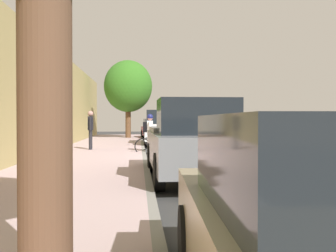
% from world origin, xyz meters
% --- Properties ---
extents(ground, '(68.64, 68.64, 0.00)m').
position_xyz_m(ground, '(0.00, 0.00, 0.00)').
color(ground, '#313131').
extents(sidewalk, '(3.80, 42.90, 0.13)m').
position_xyz_m(sidewalk, '(3.99, 0.00, 0.06)').
color(sidewalk, '#B79B9E').
rests_on(sidewalk, ground).
extents(curb_edge, '(0.16, 42.90, 0.13)m').
position_xyz_m(curb_edge, '(2.01, 0.00, 0.06)').
color(curb_edge, gray).
rests_on(curb_edge, ground).
extents(lane_stripe_centre, '(0.14, 40.00, 0.01)m').
position_xyz_m(lane_stripe_centre, '(-2.48, -1.45, 0.00)').
color(lane_stripe_centre, white).
rests_on(lane_stripe_centre, ground).
extents(lane_stripe_bike_edge, '(0.12, 42.90, 0.01)m').
position_xyz_m(lane_stripe_bike_edge, '(0.54, 0.00, 0.00)').
color(lane_stripe_bike_edge, white).
rests_on(lane_stripe_bike_edge, ground).
extents(building_facade, '(0.50, 42.90, 4.67)m').
position_xyz_m(building_facade, '(6.14, 0.00, 2.34)').
color(building_facade, tan).
rests_on(building_facade, ground).
extents(parked_sedan_red_nearest, '(2.05, 4.50, 1.52)m').
position_xyz_m(parked_sedan_red_nearest, '(1.02, -15.49, 0.75)').
color(parked_sedan_red_nearest, maroon).
rests_on(parked_sedan_red_nearest, ground).
extents(parked_suv_white_second, '(2.01, 4.72, 1.99)m').
position_xyz_m(parked_suv_white_second, '(0.95, -8.21, 1.03)').
color(parked_suv_white_second, white).
rests_on(parked_suv_white_second, ground).
extents(parked_pickup_grey_mid, '(2.09, 5.33, 1.95)m').
position_xyz_m(parked_pickup_grey_mid, '(0.93, 4.93, 0.90)').
color(parked_pickup_grey_mid, slate).
rests_on(parked_pickup_grey_mid, ground).
extents(bicycle_at_curb, '(1.73, 0.46, 0.75)m').
position_xyz_m(bicycle_at_curb, '(1.55, -2.08, 0.37)').
color(bicycle_at_curb, black).
rests_on(bicycle_at_curb, ground).
extents(cyclist_with_backpack, '(0.43, 0.62, 1.72)m').
position_xyz_m(cyclist_with_backpack, '(1.77, -2.53, 1.05)').
color(cyclist_with_backpack, '#C6B284').
rests_on(cyclist_with_backpack, ground).
extents(street_tree_near_cyclist, '(3.55, 3.55, 5.70)m').
position_xyz_m(street_tree_near_cyclist, '(2.99, -15.28, 3.90)').
color(street_tree_near_cyclist, brown).
rests_on(street_tree_near_cyclist, sidewalk).
extents(pedestrian_on_phone, '(0.25, 0.62, 1.74)m').
position_xyz_m(pedestrian_on_phone, '(4.38, -3.63, 1.12)').
color(pedestrian_on_phone, black).
rests_on(pedestrian_on_phone, sidewalk).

